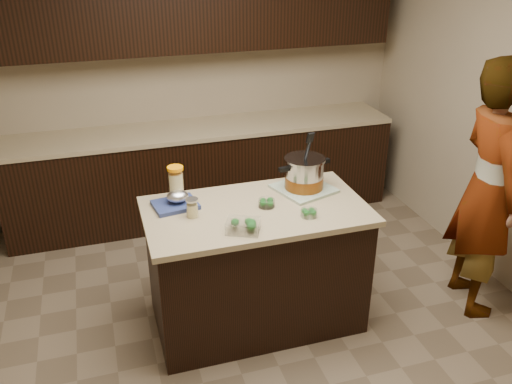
% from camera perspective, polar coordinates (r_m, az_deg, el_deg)
% --- Properties ---
extents(ground_plane, '(4.00, 4.00, 0.00)m').
position_cam_1_polar(ground_plane, '(4.04, 0.00, -13.12)').
color(ground_plane, brown).
rests_on(ground_plane, ground).
extents(room_shell, '(4.04, 4.04, 2.72)m').
position_cam_1_polar(room_shell, '(3.24, 0.00, 11.10)').
color(room_shell, tan).
rests_on(room_shell, ground).
extents(back_cabinets, '(3.60, 0.63, 2.33)m').
position_cam_1_polar(back_cabinets, '(5.09, -5.83, 7.41)').
color(back_cabinets, black).
rests_on(back_cabinets, ground).
extents(island, '(1.46, 0.81, 0.90)m').
position_cam_1_polar(island, '(3.77, 0.00, -7.78)').
color(island, black).
rests_on(island, ground).
extents(dish_towel, '(0.45, 0.45, 0.02)m').
position_cam_1_polar(dish_towel, '(3.80, 5.05, 0.36)').
color(dish_towel, '#52754F').
rests_on(dish_towel, island).
extents(stock_pot, '(0.40, 0.32, 0.40)m').
position_cam_1_polar(stock_pot, '(3.76, 5.11, 1.78)').
color(stock_pot, '#B7B7BC').
rests_on(stock_pot, dish_towel).
extents(lemonade_pitcher, '(0.13, 0.13, 0.26)m').
position_cam_1_polar(lemonade_pitcher, '(3.61, -8.38, 0.60)').
color(lemonade_pitcher, '#D3C381').
rests_on(lemonade_pitcher, island).
extents(mason_jar, '(0.11, 0.11, 0.13)m').
position_cam_1_polar(mason_jar, '(3.44, -6.73, -1.71)').
color(mason_jar, '#D3C381').
rests_on(mason_jar, island).
extents(broccoli_tub_left, '(0.13, 0.13, 0.05)m').
position_cam_1_polar(broccoli_tub_left, '(3.56, 1.12, -1.20)').
color(broccoli_tub_left, silver).
rests_on(broccoli_tub_left, island).
extents(broccoli_tub_right, '(0.14, 0.14, 0.05)m').
position_cam_1_polar(broccoli_tub_right, '(3.45, 5.59, -2.22)').
color(broccoli_tub_right, silver).
rests_on(broccoli_tub_right, island).
extents(broccoli_tub_rect, '(0.24, 0.21, 0.07)m').
position_cam_1_polar(broccoli_tub_rect, '(3.27, -1.36, -3.66)').
color(broccoli_tub_rect, silver).
rests_on(broccoli_tub_rect, island).
extents(blue_tray, '(0.31, 0.26, 0.11)m').
position_cam_1_polar(blue_tray, '(3.59, -8.39, -1.00)').
color(blue_tray, navy).
rests_on(blue_tray, island).
extents(person, '(0.57, 0.75, 1.85)m').
position_cam_1_polar(person, '(4.07, 23.27, 0.21)').
color(person, gray).
rests_on(person, ground).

